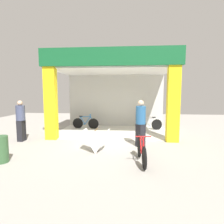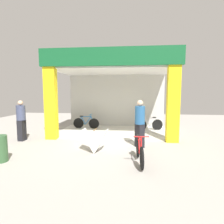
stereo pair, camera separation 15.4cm
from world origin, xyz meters
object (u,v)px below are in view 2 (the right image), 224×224
(bicycle_parked_0, at_px, (140,151))
(trash_bin, at_px, (0,149))
(bicycle_inside_0, at_px, (149,124))
(pedestrian_0, at_px, (21,120))
(bicycle_inside_1, at_px, (86,123))
(pedestrian_1, at_px, (140,123))
(sandwich_board_sign, at_px, (95,140))

(bicycle_parked_0, xyz_separation_m, trash_bin, (-4.19, -0.35, 0.05))
(bicycle_inside_0, xyz_separation_m, pedestrian_0, (-5.73, -2.66, 0.58))
(bicycle_parked_0, height_order, pedestrian_0, pedestrian_0)
(bicycle_inside_1, relative_size, trash_bin, 1.89)
(pedestrian_0, bearing_deg, pedestrian_1, -5.15)
(bicycle_inside_0, bearing_deg, bicycle_parked_0, -99.20)
(bicycle_parked_0, distance_m, trash_bin, 4.20)
(bicycle_inside_0, xyz_separation_m, sandwich_board_sign, (-2.26, -3.82, 0.07))
(bicycle_inside_1, bearing_deg, pedestrian_1, -48.68)
(sandwich_board_sign, bearing_deg, pedestrian_1, 23.89)
(pedestrian_0, bearing_deg, bicycle_inside_0, 24.94)
(sandwich_board_sign, relative_size, trash_bin, 1.13)
(sandwich_board_sign, xyz_separation_m, pedestrian_1, (1.58, 0.70, 0.54))
(bicycle_inside_1, distance_m, bicycle_parked_0, 5.62)
(bicycle_parked_0, height_order, pedestrian_1, pedestrian_1)
(bicycle_parked_0, bearing_deg, pedestrian_1, 87.31)
(pedestrian_1, bearing_deg, trash_bin, -155.86)
(bicycle_inside_1, distance_m, pedestrian_1, 4.43)
(bicycle_parked_0, relative_size, trash_bin, 1.99)
(sandwich_board_sign, relative_size, pedestrian_0, 0.52)
(bicycle_inside_1, bearing_deg, trash_bin, -104.67)
(pedestrian_1, distance_m, trash_bin, 4.70)
(sandwich_board_sign, relative_size, pedestrian_1, 0.50)
(sandwich_board_sign, bearing_deg, pedestrian_0, 161.56)
(bicycle_inside_1, relative_size, sandwich_board_sign, 1.68)
(bicycle_parked_0, bearing_deg, trash_bin, -175.24)
(pedestrian_0, bearing_deg, bicycle_parked_0, -22.07)
(pedestrian_1, height_order, trash_bin, pedestrian_1)
(pedestrian_1, bearing_deg, pedestrian_0, 174.85)
(bicycle_inside_0, distance_m, sandwich_board_sign, 4.44)
(bicycle_inside_0, bearing_deg, pedestrian_1, -102.38)
(sandwich_board_sign, bearing_deg, trash_bin, -155.72)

